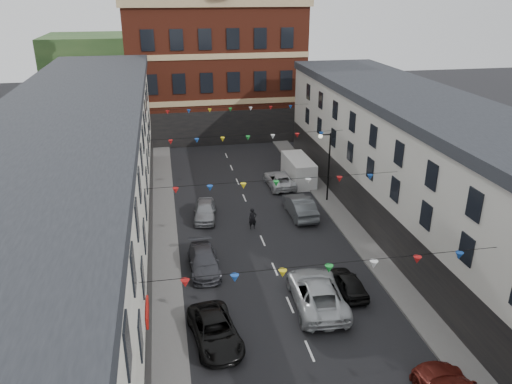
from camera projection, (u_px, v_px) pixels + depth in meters
ground at (290, 305)px, 28.66m from camera, size 160.00×160.00×0.00m
pavement_left at (168, 297)px, 29.27m from camera, size 1.80×64.00×0.15m
pavement_right at (388, 274)px, 31.63m from camera, size 1.80×64.00×0.15m
terrace_left at (65, 231)px, 25.52m from camera, size 8.40×56.00×10.70m
terrace_right at (479, 206)px, 29.74m from camera, size 8.40×56.00×9.70m
civic_building at (214, 66)px, 60.06m from camera, size 20.60×13.30×18.50m
clock_tower at (145, 7)px, 53.51m from camera, size 5.60×5.60×30.00m
distant_hill at (175, 65)px, 82.43m from camera, size 40.00×14.00×10.00m
street_lamp at (326, 158)px, 41.02m from camera, size 1.10×0.36×6.00m
car_left_c at (215, 331)px, 25.46m from camera, size 2.82×5.03×1.33m
car_left_d at (204, 261)px, 31.94m from camera, size 1.96×4.60×1.32m
car_left_e at (205, 211)px, 39.10m from camera, size 2.14×4.27×1.39m
car_right_d at (347, 283)px, 29.63m from camera, size 1.69×3.82×1.28m
car_right_e at (300, 206)px, 39.59m from camera, size 1.82×4.97×1.63m
car_right_f at (279, 180)px, 45.49m from camera, size 2.38×4.86×1.33m
moving_car at (317, 293)px, 28.36m from camera, size 3.09×6.07×1.64m
white_van at (298, 170)px, 46.41m from camera, size 2.14×5.28×2.31m
pedestrian at (253, 219)px, 37.38m from camera, size 0.64×0.45×1.67m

